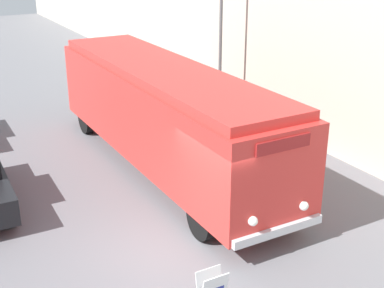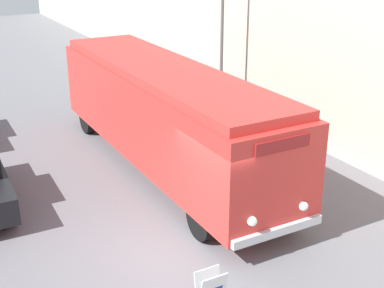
{
  "view_description": "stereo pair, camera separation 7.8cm",
  "coord_description": "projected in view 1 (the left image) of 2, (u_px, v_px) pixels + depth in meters",
  "views": [
    {
      "loc": [
        -4.72,
        -9.08,
        6.7
      ],
      "look_at": [
        1.3,
        1.66,
        1.82
      ],
      "focal_mm": 50.0,
      "sensor_mm": 36.0,
      "label": 1
    },
    {
      "loc": [
        -4.65,
        -9.11,
        6.7
      ],
      "look_at": [
        1.3,
        1.66,
        1.82
      ],
      "focal_mm": 50.0,
      "sensor_mm": 36.0,
      "label": 2
    }
  ],
  "objects": [
    {
      "name": "building_wall_right",
      "position": [
        216.0,
        27.0,
        22.21
      ],
      "size": [
        0.3,
        60.0,
        6.07
      ],
      "color": "beige",
      "rests_on": "ground_plane"
    },
    {
      "name": "streetlamp",
      "position": [
        221.0,
        12.0,
        19.32
      ],
      "size": [
        0.36,
        0.36,
        6.19
      ],
      "color": "#595E60",
      "rests_on": "ground_plane"
    },
    {
      "name": "vintage_bus",
      "position": [
        164.0,
        112.0,
        15.75
      ],
      "size": [
        2.51,
        11.13,
        3.14
      ],
      "color": "black",
      "rests_on": "ground_plane"
    },
    {
      "name": "ground_plane",
      "position": [
        177.0,
        254.0,
        11.98
      ],
      "size": [
        80.0,
        80.0,
        0.0
      ],
      "primitive_type": "plane",
      "color": "slate"
    }
  ]
}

